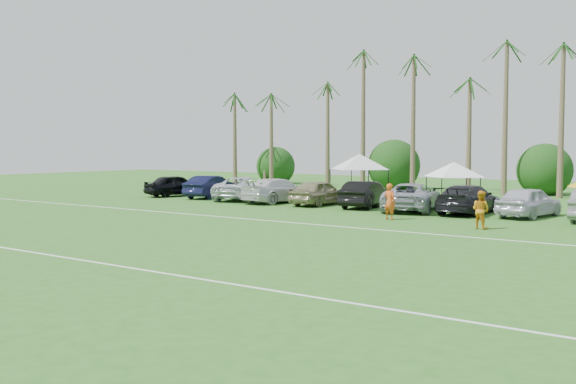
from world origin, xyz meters
The scene contains 26 objects.
ground centered at (0.00, 0.00, 0.00)m, with size 120.00×120.00×0.00m, color #2B621D.
field_lines centered at (0.00, 8.00, 0.01)m, with size 80.00×12.10×0.01m.
palm_tree_0 centered at (-22.00, 38.00, 7.48)m, with size 2.40×2.40×8.90m.
palm_tree_1 centered at (-17.00, 38.00, 8.35)m, with size 2.40×2.40×9.90m.
palm_tree_2 centered at (-12.00, 38.00, 9.21)m, with size 2.40×2.40×10.90m.
palm_tree_3 centered at (-8.00, 38.00, 10.06)m, with size 2.40×2.40×11.90m.
palm_tree_4 centered at (-4.00, 38.00, 7.48)m, with size 2.40×2.40×8.90m.
palm_tree_5 centered at (0.00, 38.00, 8.35)m, with size 2.40×2.40×9.90m.
palm_tree_6 centered at (4.00, 38.00, 9.21)m, with size 2.40×2.40×10.90m.
palm_tree_7 centered at (8.00, 38.00, 10.06)m, with size 2.40×2.40×11.90m.
bush_tree_0 centered at (-19.00, 39.00, 1.80)m, with size 4.00×4.00×4.00m.
bush_tree_1 centered at (-6.00, 39.00, 1.80)m, with size 4.00×4.00×4.00m.
bush_tree_2 centered at (6.00, 39.00, 1.80)m, with size 4.00×4.00×4.00m.
sideline_player_a centered at (3.89, 17.82, 0.88)m, with size 0.65×0.42×1.77m, color #DB5118.
sideline_player_b centered at (8.70, 16.83, 0.83)m, with size 0.80×0.63×1.66m, color orange.
canopy_tent_left centered at (-3.09, 27.52, 3.07)m, with size 4.43×4.43×3.59m.
canopy_tent_right centered at (3.82, 26.59, 2.64)m, with size 3.81×3.81×3.08m.
parked_car_0 centered at (-15.42, 22.63, 0.78)m, with size 1.83×4.56×1.55m, color black.
parked_car_1 centered at (-12.35, 22.95, 0.78)m, with size 1.64×4.71×1.55m, color #111434.
parked_car_2 centered at (-9.28, 22.87, 0.78)m, with size 2.58×5.59×1.55m, color silver.
parked_car_3 centered at (-6.21, 22.47, 0.78)m, with size 2.18×5.35×1.55m, color silver.
parked_car_4 centered at (-3.14, 22.52, 0.78)m, with size 1.83×4.56×1.55m, color gray.
parked_car_5 centered at (-0.06, 22.74, 0.78)m, with size 1.64×4.71×1.55m, color black.
parked_car_6 centered at (3.01, 22.41, 0.78)m, with size 2.58×5.59×1.55m, color #989DA8.
parked_car_7 centered at (6.08, 22.75, 0.78)m, with size 2.18×5.35×1.55m, color black.
parked_car_8 centered at (9.15, 22.91, 0.78)m, with size 1.83×4.56×1.55m, color silver.
Camera 1 is at (17.70, -10.53, 3.53)m, focal length 40.00 mm.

